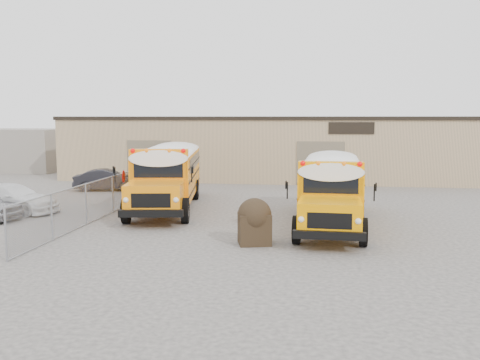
# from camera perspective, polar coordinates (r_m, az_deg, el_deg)

# --- Properties ---
(ground) EXTENTS (120.00, 120.00, 0.00)m
(ground) POSITION_cam_1_polar(r_m,az_deg,el_deg) (22.24, -1.72, -5.27)
(ground) COLOR #464240
(ground) RESTS_ON ground
(warehouse) EXTENTS (30.20, 10.20, 4.67)m
(warehouse) POSITION_cam_1_polar(r_m,az_deg,el_deg) (41.65, 3.04, 3.61)
(warehouse) COLOR tan
(warehouse) RESTS_ON ground
(chainlink_fence) EXTENTS (0.07, 18.07, 1.81)m
(chainlink_fence) POSITION_cam_1_polar(r_m,az_deg,el_deg) (26.57, -13.43, -1.51)
(chainlink_fence) COLOR gray
(chainlink_fence) RESTS_ON ground
(distant_building_left) EXTENTS (8.00, 6.00, 3.60)m
(distant_building_left) POSITION_cam_1_polar(r_m,az_deg,el_deg) (50.58, -22.43, 3.01)
(distant_building_left) COLOR gray
(distant_building_left) RESTS_ON ground
(school_bus_left) EXTENTS (4.38, 11.28, 3.22)m
(school_bus_left) POSITION_cam_1_polar(r_m,az_deg,el_deg) (34.53, -6.42, 2.09)
(school_bus_left) COLOR orange
(school_bus_left) RESTS_ON ground
(school_bus_right) EXTENTS (2.92, 10.27, 2.98)m
(school_bus_right) POSITION_cam_1_polar(r_m,az_deg,el_deg) (29.80, 9.82, 1.04)
(school_bus_right) COLOR #FF9C00
(school_bus_right) RESTS_ON ground
(tarp_bundle) EXTENTS (1.36, 1.28, 1.70)m
(tarp_bundle) POSITION_cam_1_polar(r_m,az_deg,el_deg) (19.50, 1.56, -4.36)
(tarp_bundle) COLOR black
(tarp_bundle) RESTS_ON ground
(car_white) EXTENTS (5.06, 2.73, 1.39)m
(car_white) POSITION_cam_1_polar(r_m,az_deg,el_deg) (28.23, -23.16, -1.82)
(car_white) COLOR white
(car_white) RESTS_ON ground
(car_dark) EXTENTS (4.33, 2.34, 1.35)m
(car_dark) POSITION_cam_1_polar(r_m,az_deg,el_deg) (34.85, -13.96, 0.02)
(car_dark) COLOR black
(car_dark) RESTS_ON ground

